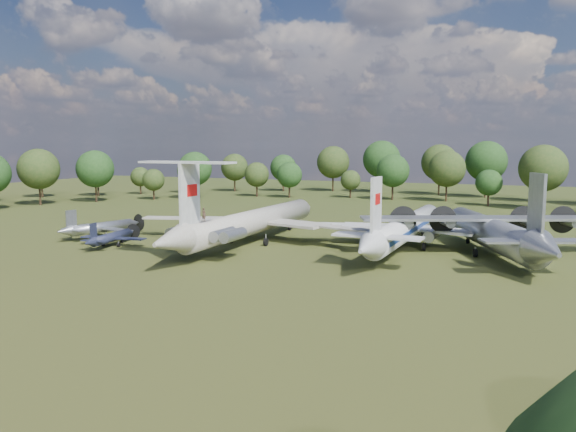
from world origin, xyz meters
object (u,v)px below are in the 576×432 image
at_px(il62_airliner, 254,226).
at_px(person_on_il62, 204,215).
at_px(tu104_jet, 406,232).
at_px(small_prop_west, 112,240).
at_px(small_prop_northwest, 102,230).
at_px(an12_transport, 491,237).

distance_m(il62_airliner, person_on_il62, 14.35).
relative_size(il62_airliner, tu104_jet, 1.09).
xyz_separation_m(tu104_jet, small_prop_west, (-39.99, -14.94, -1.33)).
xyz_separation_m(small_prop_west, small_prop_northwest, (-6.96, 6.06, 0.21)).
bearing_deg(small_prop_northwest, small_prop_west, -26.03).
bearing_deg(person_on_il62, il62_airliner, -84.87).
xyz_separation_m(il62_airliner, tu104_jet, (22.17, 4.16, -0.16)).
distance_m(il62_airliner, small_prop_northwest, 25.27).
xyz_separation_m(il62_airliner, small_prop_west, (-17.83, -10.78, -1.49)).
bearing_deg(an12_transport, small_prop_northwest, 164.53).
xyz_separation_m(tu104_jet, small_prop_northwest, (-46.96, -8.88, -1.12)).
distance_m(tu104_jet, person_on_il62, 29.11).
bearing_deg(small_prop_northwest, tu104_jet, 25.70).
relative_size(an12_transport, small_prop_northwest, 2.33).
bearing_deg(an12_transport, tu104_jet, 150.59).
bearing_deg(tu104_jet, an12_transport, -4.24).
relative_size(small_prop_west, small_prop_northwest, 0.83).
distance_m(tu104_jet, small_prop_northwest, 47.80).
distance_m(an12_transport, small_prop_west, 53.30).
bearing_deg(tu104_jet, person_on_il62, -138.87).
bearing_deg(small_prop_northwest, il62_airliner, 25.78).
height_order(il62_airliner, small_prop_west, il62_airliner).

